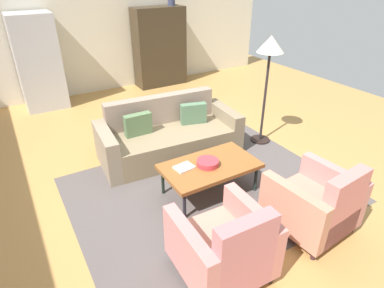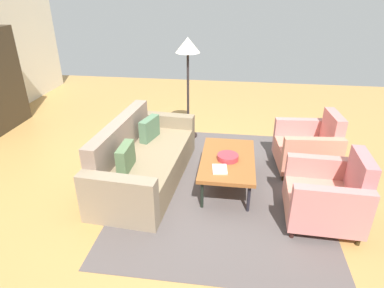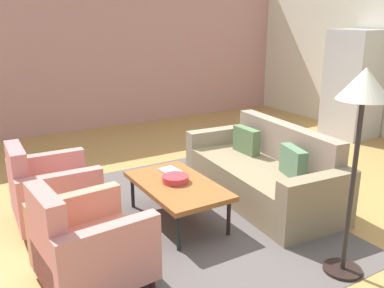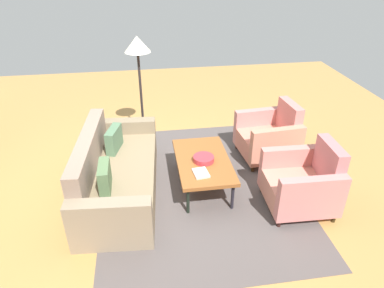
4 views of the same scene
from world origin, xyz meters
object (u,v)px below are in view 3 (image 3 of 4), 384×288
at_px(refrigerator, 353,84).
at_px(floor_lamp, 362,104).
at_px(couch, 266,174).
at_px(armchair_right, 84,247).
at_px(armchair_left, 49,193).
at_px(fruit_bowl, 175,179).
at_px(coffee_table, 177,186).
at_px(book_stack, 170,171).

distance_m(refrigerator, floor_lamp, 4.51).
xyz_separation_m(couch, armchair_right, (0.60, -2.35, 0.06)).
xyz_separation_m(couch, armchair_left, (-0.61, -2.35, 0.06)).
relative_size(armchair_right, fruit_bowl, 3.18).
bearing_deg(fruit_bowl, armchair_right, -61.21).
relative_size(couch, floor_lamp, 1.26).
bearing_deg(floor_lamp, couch, 164.16).
bearing_deg(armchair_left, refrigerator, 99.13).
bearing_deg(couch, armchair_right, 108.68).
distance_m(armchair_right, refrigerator, 5.75).
distance_m(couch, floor_lamp, 1.96).
height_order(coffee_table, book_stack, book_stack).
height_order(armchair_right, floor_lamp, floor_lamp).
relative_size(fruit_bowl, book_stack, 1.11).
relative_size(couch, coffee_table, 1.80).
bearing_deg(couch, fruit_bowl, 92.36).
bearing_deg(couch, book_stack, 77.73).
bearing_deg(fruit_bowl, armchair_left, -115.91).
relative_size(coffee_table, book_stack, 4.84).
bearing_deg(coffee_table, floor_lamp, 26.27).
xyz_separation_m(armchair_left, book_stack, (0.28, 1.25, 0.09)).
distance_m(armchair_left, floor_lamp, 3.07).
height_order(armchair_right, fruit_bowl, armchair_right).
bearing_deg(couch, coffee_table, 94.08).
height_order(coffee_table, armchair_right, armchair_right).
height_order(couch, coffee_table, couch).
bearing_deg(armchair_right, armchair_left, 175.40).
xyz_separation_m(coffee_table, floor_lamp, (1.53, 0.75, 1.06)).
xyz_separation_m(fruit_bowl, floor_lamp, (1.56, 0.75, 0.99)).
height_order(refrigerator, floor_lamp, refrigerator).
height_order(armchair_left, armchair_right, same).
bearing_deg(refrigerator, couch, -66.92).
bearing_deg(book_stack, coffee_table, -15.04).
bearing_deg(fruit_bowl, floor_lamp, 25.75).
bearing_deg(armchair_right, couch, 99.68).
height_order(coffee_table, floor_lamp, floor_lamp).
bearing_deg(fruit_bowl, book_stack, 163.19).
relative_size(coffee_table, armchair_right, 1.36).
bearing_deg(refrigerator, fruit_bowl, -73.47).
bearing_deg(floor_lamp, armchair_right, -115.67).
bearing_deg(armchair_left, coffee_table, 64.55).
distance_m(armchair_left, book_stack, 1.29).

